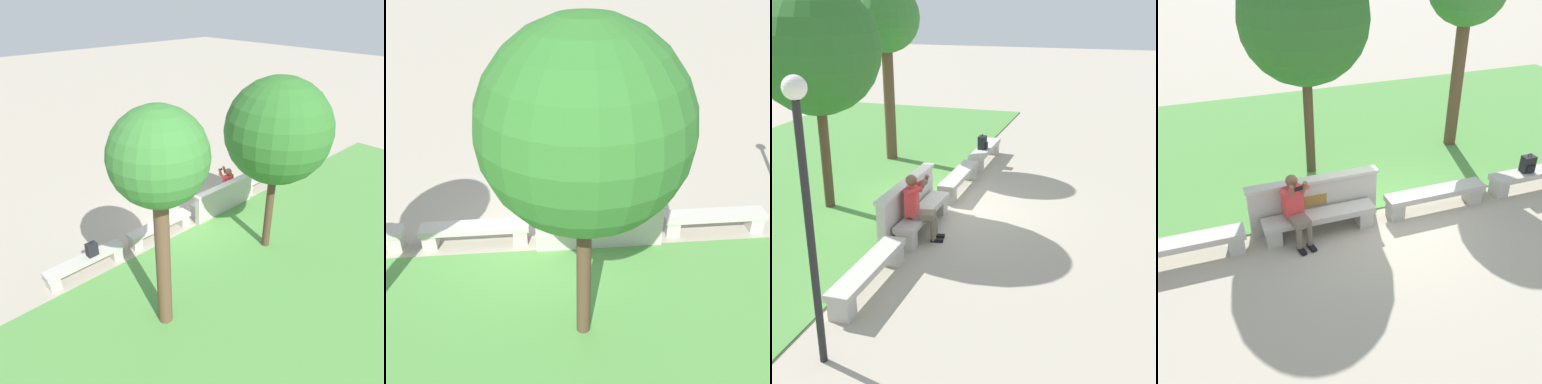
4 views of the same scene
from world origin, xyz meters
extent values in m
plane|color=#A89E8C|center=(0.00, 0.00, 0.00)|extent=(80.00, 80.00, 0.00)
cube|color=#B7B2A8|center=(-3.70, 0.00, 0.39)|extent=(2.15, 0.40, 0.12)
cube|color=#B7B2A8|center=(-4.60, 0.00, 0.17)|extent=(0.28, 0.34, 0.33)
cube|color=#B7B2A8|center=(-2.81, 0.00, 0.17)|extent=(0.28, 0.34, 0.33)
cube|color=#B7B2A8|center=(-1.23, 0.00, 0.39)|extent=(2.15, 0.40, 0.12)
cube|color=#B7B2A8|center=(-2.13, 0.00, 0.17)|extent=(0.28, 0.34, 0.33)
cube|color=#B7B2A8|center=(-0.34, 0.00, 0.17)|extent=(0.28, 0.34, 0.33)
cube|color=#B7B2A8|center=(1.23, 0.00, 0.39)|extent=(2.15, 0.40, 0.12)
cube|color=#B7B2A8|center=(0.34, 0.00, 0.17)|extent=(0.28, 0.34, 0.33)
cube|color=#B7B2A8|center=(2.13, 0.00, 0.17)|extent=(0.28, 0.34, 0.33)
cube|color=#B7B2A8|center=(2.81, 0.00, 0.17)|extent=(0.28, 0.34, 0.33)
cube|color=#B7B2A8|center=(-1.23, 0.34, 0.47)|extent=(2.51, 0.18, 0.95)
cube|color=beige|center=(-1.23, 0.34, 0.98)|extent=(2.57, 0.24, 0.06)
cube|color=olive|center=(-1.23, 0.24, 0.59)|extent=(0.44, 0.02, 0.22)
cube|color=black|center=(-1.72, -0.46, 0.03)|extent=(0.14, 0.25, 0.06)
cylinder|color=#6B6051|center=(-1.73, -0.39, 0.24)|extent=(0.11, 0.11, 0.42)
cube|color=black|center=(-1.52, -0.42, 0.03)|extent=(0.14, 0.25, 0.06)
cylinder|color=#6B6051|center=(-1.53, -0.36, 0.24)|extent=(0.11, 0.11, 0.42)
cube|color=#6B6051|center=(-1.67, -0.19, 0.51)|extent=(0.37, 0.47, 0.12)
cube|color=#D83838|center=(-1.71, 0.04, 0.79)|extent=(0.37, 0.28, 0.56)
sphere|color=brown|center=(-1.71, 0.04, 1.21)|extent=(0.22, 0.22, 0.22)
cylinder|color=#D83838|center=(-1.88, -0.09, 1.08)|extent=(0.14, 0.32, 0.21)
cylinder|color=brown|center=(-1.79, -0.22, 1.16)|extent=(0.09, 0.19, 0.27)
cylinder|color=#D83838|center=(-1.50, -0.02, 1.08)|extent=(0.14, 0.32, 0.21)
cylinder|color=brown|center=(-1.54, -0.17, 1.16)|extent=(0.13, 0.20, 0.27)
cube|color=black|center=(-1.65, -0.26, 1.20)|extent=(0.15, 0.04, 0.08)
cylinder|color=#4C3826|center=(-0.70, 2.46, 1.33)|extent=(0.22, 0.22, 2.66)
sphere|color=#2D6B28|center=(-0.70, 2.46, 3.47)|extent=(2.70, 2.70, 2.70)
camera|label=1|loc=(6.89, 7.55, 6.51)|focal=35.00mm
camera|label=2|loc=(-0.16, 7.50, 5.57)|focal=42.00mm
camera|label=3|loc=(-10.59, -3.70, 4.51)|focal=50.00mm
camera|label=4|loc=(-3.11, -6.75, 5.06)|focal=42.00mm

